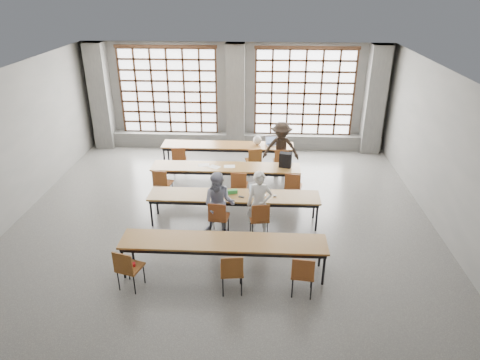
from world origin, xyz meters
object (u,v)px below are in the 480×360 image
object	(u,v)px
chair_mid_left	(162,181)
plastic_bag	(257,140)
chair_near_right	(303,272)
laptop_front	(257,191)
student_male	(259,204)
red_pouch	(130,265)
chair_front_right	(260,216)
student_back	(281,149)
chair_front_left	(218,215)
green_box	(232,192)
backpack	(285,160)
student_female	(219,204)
desk_row_a	(228,147)
desk_row_c	(234,197)
chair_near_mid	(232,269)
mouse	(275,196)
desk_row_b	(226,169)
chair_mid_centre	(239,183)
chair_back_mid	(254,159)
phone	(241,197)
chair_near_left	(127,266)
laptop_back	(272,142)
chair_back_left	(179,157)
chair_mid_right	(293,184)
chair_back_right	(281,159)

from	to	relation	value
chair_mid_left	plastic_bag	bearing A→B (deg)	43.78
chair_near_right	laptop_front	size ratio (longest dim) A/B	2.10
student_male	red_pouch	size ratio (longest dim) A/B	7.74
chair_front_right	laptop_front	world-z (taller)	laptop_front
student_back	chair_front_left	bearing A→B (deg)	-109.33
green_box	backpack	size ratio (longest dim) A/B	0.62
student_female	student_back	xyz separation A→B (m)	(1.49, 3.32, 0.06)
desk_row_a	desk_row_c	world-z (taller)	same
chair_near_mid	student_female	distance (m)	2.12
chair_front_left	mouse	world-z (taller)	chair_front_left
desk_row_b	red_pouch	world-z (taller)	desk_row_b
chair_mid_centre	red_pouch	world-z (taller)	chair_mid_centre
chair_back_mid	red_pouch	bearing A→B (deg)	-112.91
phone	desk_row_a	bearing A→B (deg)	99.77
student_male	chair_near_left	bearing A→B (deg)	-138.17
laptop_back	desk_row_c	bearing A→B (deg)	-105.10
chair_front_left	green_box	size ratio (longest dim) A/B	3.52
desk_row_b	laptop_back	bearing A→B (deg)	54.51
laptop_back	mouse	distance (m)	3.45
chair_near_right	chair_front_right	bearing A→B (deg)	112.48
desk_row_b	green_box	world-z (taller)	green_box
desk_row_a	chair_back_mid	distance (m)	1.04
laptop_front	laptop_back	size ratio (longest dim) A/B	0.99
laptop_front	backpack	distance (m)	1.77
chair_back_left	student_male	distance (m)	4.00
chair_mid_centre	red_pouch	xyz separation A→B (m)	(-1.84, -3.52, -0.04)
chair_front_left	backpack	xyz separation A→B (m)	(1.58, 2.35, 0.39)
student_back	chair_mid_left	bearing A→B (deg)	-146.20
chair_front_right	student_female	xyz separation A→B (m)	(-0.91, 0.13, 0.21)
laptop_back	plastic_bag	world-z (taller)	plastic_bag
desk_row_b	chair_near_mid	size ratio (longest dim) A/B	4.55
chair_back_left	plastic_bag	distance (m)	2.41
chair_back_left	chair_near_right	xyz separation A→B (m)	(3.21, -5.26, 0.00)
chair_mid_right	student_male	xyz separation A→B (m)	(-0.85, -1.54, 0.24)
chair_near_left	backpack	bearing A→B (deg)	54.35
mouse	chair_mid_right	bearing A→B (deg)	64.74
desk_row_a	green_box	xyz separation A→B (m)	(0.36, -3.24, 0.11)
plastic_bag	chair_back_right	bearing A→B (deg)	-43.92
laptop_front	mouse	bearing A→B (deg)	-17.26
chair_back_right	chair_front_right	bearing A→B (deg)	-99.95
red_pouch	chair_near_mid	bearing A→B (deg)	-2.36
laptop_front	chair_back_right	bearing A→B (deg)	75.71
chair_back_left	student_female	bearing A→B (deg)	-64.86
green_box	chair_mid_centre	bearing A→B (deg)	83.25
laptop_front	plastic_bag	distance (m)	3.27
chair_front_right	laptop_back	xyz separation A→B (m)	(0.31, 4.06, 0.25)
chair_mid_left	phone	world-z (taller)	chair_mid_left
desk_row_b	green_box	size ratio (longest dim) A/B	16.00
chair_back_left	chair_near_mid	size ratio (longest dim) A/B	1.00
backpack	chair_back_left	bearing A→B (deg)	174.14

